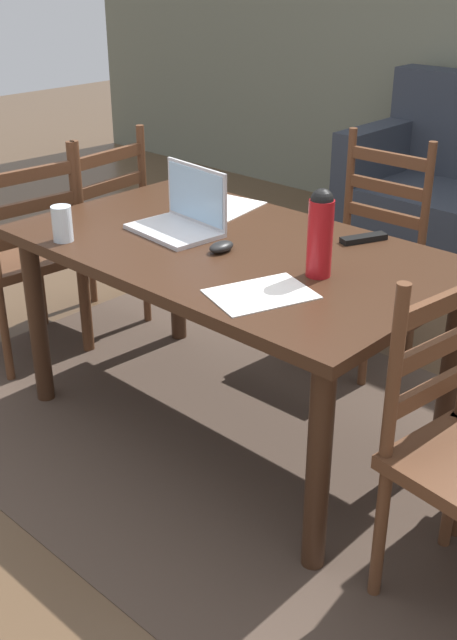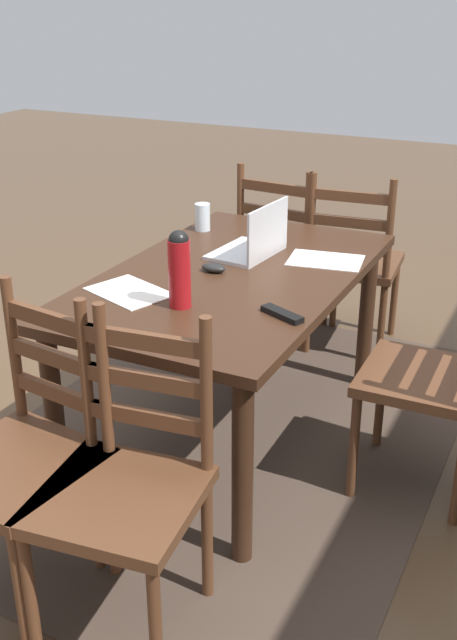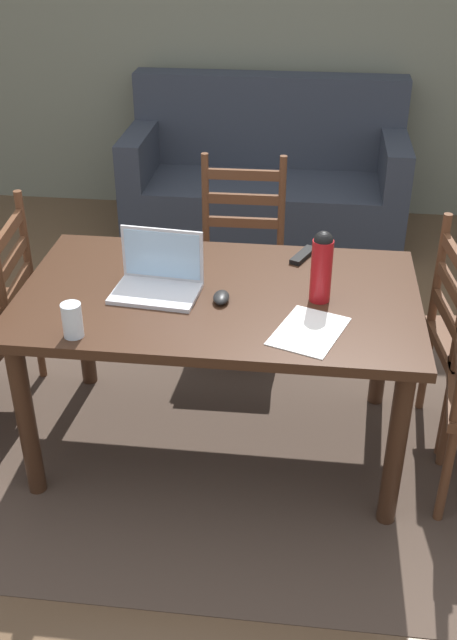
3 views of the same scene
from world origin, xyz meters
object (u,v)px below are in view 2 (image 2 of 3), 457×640
(chair_left_far, at_px, (353,264))
(drinking_glass, at_px, (202,217))
(chair_right_far, at_px, (125,487))
(water_bottle, at_px, (179,268))
(chair_far_head, at_px, (435,377))
(chair_right_near, at_px, (26,456))
(computer_mouse, at_px, (214,268))
(laptop, at_px, (255,242))
(tv_remote, at_px, (282,314))
(chair_left_near, at_px, (286,254))
(dining_table, at_px, (231,295))

(chair_left_far, height_order, drinking_glass, chair_left_far)
(chair_right_far, height_order, water_bottle, water_bottle)
(chair_far_head, bearing_deg, chair_right_near, -43.58)
(chair_right_far, bearing_deg, computer_mouse, -166.74)
(chair_left_far, relative_size, chair_right_near, 1.00)
(chair_right_near, bearing_deg, chair_right_far, 90.01)
(chair_right_near, height_order, computer_mouse, chair_right_near)
(chair_right_far, relative_size, laptop, 2.79)
(chair_right_near, bearing_deg, water_bottle, 166.28)
(chair_left_far, bearing_deg, laptop, -12.78)
(chair_far_head, bearing_deg, laptop, -105.46)
(water_bottle, bearing_deg, tv_remote, 101.42)
(chair_left_near, height_order, tv_remote, chair_left_near)
(laptop, xyz_separation_m, tv_remote, (0.54, 0.34, -0.05))
(chair_far_head, distance_m, laptop, 0.91)
(chair_right_near, xyz_separation_m, chair_left_near, (-2.10, -0.01, 0.00))
(water_bottle, xyz_separation_m, drinking_glass, (-0.83, -0.35, -0.08))
(water_bottle, height_order, tv_remote, water_bottle)
(dining_table, bearing_deg, tv_remote, 48.01)
(chair_right_near, xyz_separation_m, water_bottle, (-0.67, 0.16, 0.41))
(water_bottle, xyz_separation_m, tv_remote, (-0.07, 0.35, -0.13))
(chair_left_far, distance_m, chair_far_head, 1.23)
(chair_right_far, distance_m, tv_remote, 0.81)
(chair_far_head, relative_size, chair_left_near, 1.00)
(drinking_glass, bearing_deg, laptop, 58.30)
(water_bottle, height_order, computer_mouse, water_bottle)
(water_bottle, bearing_deg, computer_mouse, -171.38)
(drinking_glass, bearing_deg, chair_right_far, 19.82)
(drinking_glass, bearing_deg, chair_left_far, 137.22)
(chair_right_far, distance_m, laptop, 1.33)
(chair_right_near, height_order, drinking_glass, chair_right_near)
(chair_right_far, xyz_separation_m, tv_remote, (-0.74, 0.17, 0.28))
(laptop, bearing_deg, chair_right_near, -7.75)
(laptop, relative_size, tv_remote, 2.00)
(chair_far_head, relative_size, drinking_glass, 7.68)
(water_bottle, bearing_deg, laptop, 178.98)
(chair_right_far, bearing_deg, laptop, -172.11)
(chair_left_far, height_order, chair_left_near, same)
(chair_right_near, height_order, chair_left_near, same)
(tv_remote, bearing_deg, drinking_glass, 66.63)
(dining_table, distance_m, laptop, 0.27)
(chair_left_far, height_order, chair_right_near, same)
(dining_table, bearing_deg, computer_mouse, -74.65)
(water_bottle, distance_m, tv_remote, 0.39)
(chair_right_near, bearing_deg, chair_left_near, -179.76)
(chair_left_far, relative_size, computer_mouse, 9.50)
(computer_mouse, distance_m, tv_remote, 0.50)
(chair_far_head, height_order, laptop, laptop)
(dining_table, bearing_deg, chair_right_near, -9.49)
(chair_left_near, height_order, computer_mouse, chair_left_near)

